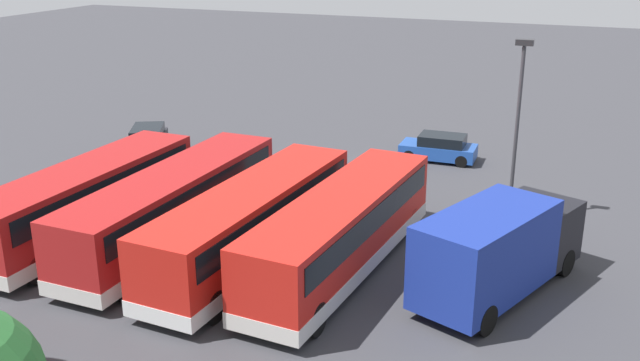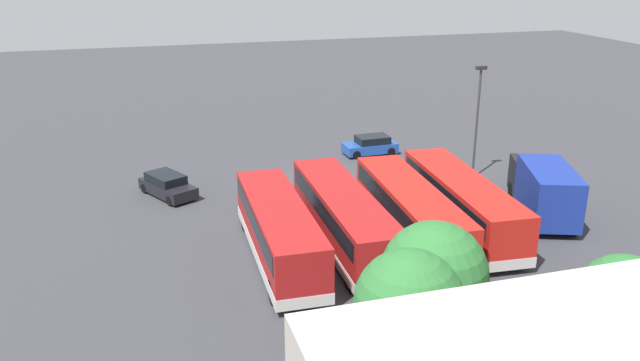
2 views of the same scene
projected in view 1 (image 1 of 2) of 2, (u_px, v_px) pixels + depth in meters
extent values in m
plane|color=#38383D|center=(313.00, 173.00, 36.85)|extent=(140.00, 140.00, 0.00)
cube|color=red|center=(342.00, 229.00, 25.72)|extent=(3.35, 11.75, 2.60)
cube|color=silver|center=(341.00, 255.00, 26.06)|extent=(3.39, 11.79, 0.55)
cube|color=black|center=(342.00, 213.00, 25.53)|extent=(3.35, 10.95, 0.90)
cube|color=black|center=(399.00, 168.00, 30.48)|extent=(2.25, 0.22, 1.10)
cylinder|color=black|center=(360.00, 212.00, 30.29)|extent=(0.38, 1.12, 1.10)
cylinder|color=black|center=(411.00, 221.00, 29.35)|extent=(0.38, 1.12, 1.10)
cylinder|color=black|center=(252.00, 303.00, 22.82)|extent=(0.38, 1.12, 1.10)
cylinder|color=black|center=(315.00, 319.00, 21.88)|extent=(0.38, 1.12, 1.10)
cube|color=red|center=(253.00, 221.00, 26.44)|extent=(3.25, 11.70, 2.60)
cube|color=silver|center=(253.00, 246.00, 26.77)|extent=(3.29, 11.74, 0.55)
cube|color=black|center=(252.00, 206.00, 26.24)|extent=(3.26, 10.90, 0.90)
cube|color=black|center=(320.00, 162.00, 31.20)|extent=(2.25, 0.20, 1.10)
cylinder|color=black|center=(283.00, 205.00, 30.99)|extent=(0.37, 1.12, 1.10)
cylinder|color=black|center=(330.00, 214.00, 30.08)|extent=(0.37, 1.12, 1.10)
cylinder|color=black|center=(156.00, 292.00, 23.52)|extent=(0.37, 1.12, 1.10)
cylinder|color=black|center=(213.00, 307.00, 22.60)|extent=(0.37, 1.12, 1.10)
cube|color=#A51919|center=(174.00, 204.00, 28.03)|extent=(2.83, 12.02, 2.60)
cube|color=silver|center=(176.00, 229.00, 28.36)|extent=(2.87, 12.06, 0.55)
cube|color=black|center=(173.00, 190.00, 27.83)|extent=(2.87, 11.22, 0.90)
cube|color=black|center=(248.00, 149.00, 33.04)|extent=(2.25, 0.11, 1.10)
cylinder|color=black|center=(212.00, 190.00, 32.78)|extent=(0.33, 1.11, 1.10)
cylinder|color=black|center=(256.00, 197.00, 31.94)|extent=(0.33, 1.11, 1.10)
cylinder|color=black|center=(73.00, 273.00, 24.83)|extent=(0.33, 1.11, 1.10)
cylinder|color=black|center=(126.00, 285.00, 23.99)|extent=(0.33, 1.11, 1.10)
cube|color=#A51919|center=(88.00, 198.00, 28.74)|extent=(2.87, 11.11, 2.60)
cube|color=silver|center=(91.00, 221.00, 29.08)|extent=(2.91, 11.15, 0.55)
cube|color=black|center=(86.00, 184.00, 28.54)|extent=(2.90, 10.31, 0.90)
cube|color=black|center=(168.00, 147.00, 33.35)|extent=(2.25, 0.12, 1.10)
cylinder|color=black|center=(132.00, 188.00, 33.09)|extent=(0.33, 1.11, 1.10)
cylinder|color=black|center=(173.00, 195.00, 32.24)|extent=(0.33, 1.11, 1.10)
cylinder|color=black|center=(36.00, 269.00, 25.11)|extent=(0.33, 1.11, 1.10)
cube|color=navy|center=(486.00, 253.00, 23.45)|extent=(4.29, 6.03, 2.80)
cube|color=black|center=(539.00, 228.00, 26.14)|extent=(3.05, 2.76, 2.20)
cylinder|color=black|center=(509.00, 245.00, 27.19)|extent=(0.62, 1.03, 1.00)
cylinder|color=black|center=(565.00, 262.00, 25.74)|extent=(0.62, 1.03, 1.00)
cylinder|color=black|center=(425.00, 296.00, 23.38)|extent=(0.62, 1.03, 1.00)
cylinder|color=black|center=(486.00, 320.00, 21.93)|extent=(0.62, 1.03, 1.00)
cube|color=black|center=(148.00, 143.00, 40.16)|extent=(3.54, 4.60, 0.70)
cube|color=black|center=(147.00, 132.00, 40.14)|extent=(2.62, 3.02, 0.55)
cylinder|color=black|center=(159.00, 155.00, 38.86)|extent=(0.49, 0.67, 0.64)
cylinder|color=black|center=(129.00, 155.00, 38.72)|extent=(0.49, 0.67, 0.64)
cylinder|color=black|center=(166.00, 139.00, 41.73)|extent=(0.49, 0.67, 0.64)
cylinder|color=black|center=(138.00, 140.00, 41.60)|extent=(0.49, 0.67, 0.64)
cube|color=#1E479E|center=(438.00, 151.00, 38.82)|extent=(4.06, 1.92, 0.70)
cube|color=black|center=(442.00, 140.00, 38.55)|extent=(2.46, 1.71, 0.55)
cylinder|color=black|center=(409.00, 156.00, 38.64)|extent=(0.65, 0.24, 0.64)
cylinder|color=black|center=(416.00, 148.00, 40.05)|extent=(0.65, 0.24, 0.64)
cylinder|color=black|center=(461.00, 161.00, 37.71)|extent=(0.65, 0.24, 0.64)
cylinder|color=black|center=(466.00, 153.00, 39.13)|extent=(0.65, 0.24, 0.64)
cylinder|color=#38383D|center=(516.00, 136.00, 29.83)|extent=(0.16, 0.16, 7.40)
cube|color=#262628|center=(525.00, 42.00, 28.58)|extent=(0.70, 0.30, 0.24)
cylinder|color=#197F33|center=(274.00, 170.00, 35.88)|extent=(0.60, 0.60, 0.95)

